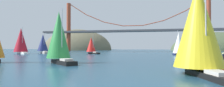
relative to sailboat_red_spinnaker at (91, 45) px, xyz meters
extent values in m
plane|color=navy|center=(14.03, -52.99, -3.83)|extent=(360.00, 360.00, 0.00)
ellipsoid|color=#4C5B3D|center=(74.03, 82.01, -3.83)|extent=(66.35, 44.00, 28.95)
ellipsoid|color=#6B664C|center=(-40.97, 82.01, -3.83)|extent=(63.60, 44.00, 37.67)
cylinder|color=#A34228|center=(-30.50, 42.01, 12.71)|extent=(2.80, 2.80, 33.08)
cylinder|color=#A34228|center=(58.57, 42.01, 12.71)|extent=(2.80, 2.80, 33.08)
cube|color=#47474C|center=(14.03, 42.01, 9.42)|extent=(125.07, 6.00, 1.20)
cylinder|color=#A34228|center=(-24.14, 42.01, 25.12)|extent=(13.00, 0.50, 8.66)
cylinder|color=#A34228|center=(-11.41, 42.01, 18.26)|extent=(12.92, 0.50, 5.95)
cylinder|color=#A34228|center=(1.31, 42.01, 14.14)|extent=(12.83, 0.50, 3.24)
cylinder|color=#A34228|center=(14.03, 42.01, 12.76)|extent=(12.72, 0.50, 0.50)
cylinder|color=#A34228|center=(26.76, 42.01, 14.14)|extent=(12.83, 0.50, 3.24)
cylinder|color=#A34228|center=(39.48, 42.01, 18.26)|extent=(12.92, 0.50, 5.95)
cylinder|color=#A34228|center=(52.21, 42.01, 25.12)|extent=(13.00, 0.50, 8.66)
cube|color=black|center=(1.56, -1.21, -3.51)|extent=(6.28, 5.38, 0.65)
cube|color=beige|center=(2.51, -1.94, -3.00)|extent=(2.45, 2.29, 0.36)
cylinder|color=#B2B2B7|center=(1.03, -0.80, 0.68)|extent=(0.14, 0.14, 7.71)
cone|color=red|center=(-0.13, 0.10, 0.26)|extent=(5.82, 5.82, 6.28)
cube|color=#191E4C|center=(35.04, -3.68, -3.55)|extent=(2.84, 6.54, 0.56)
cube|color=beige|center=(34.88, -2.55, -3.09)|extent=(1.77, 2.22, 0.36)
cylinder|color=#B2B2B7|center=(35.13, -4.31, 1.05)|extent=(0.14, 0.14, 8.63)
cone|color=white|center=(35.33, -5.68, 0.83)|extent=(4.78, 4.78, 7.59)
cube|color=white|center=(-27.12, -8.73, -3.52)|extent=(7.71, 5.96, 0.62)
cube|color=beige|center=(-25.93, -9.51, -3.03)|extent=(2.94, 2.64, 0.36)
cylinder|color=#B2B2B7|center=(-27.78, -8.30, 2.26)|extent=(0.14, 0.14, 10.94)
cone|color=#B21423|center=(-29.24, -7.35, 2.19)|extent=(7.90, 7.90, 10.19)
cube|color=black|center=(31.39, -56.53, -3.55)|extent=(3.68, 8.02, 0.56)
cube|color=beige|center=(31.71, -57.90, -3.09)|extent=(2.02, 2.76, 0.36)
cylinder|color=#B2B2B7|center=(31.21, -55.78, 1.98)|extent=(0.14, 0.14, 10.50)
cone|color=yellow|center=(30.82, -54.11, 1.91)|extent=(6.60, 6.60, 9.77)
cube|color=black|center=(10.04, -46.00, -3.47)|extent=(7.04, 6.60, 0.72)
cube|color=beige|center=(11.07, -46.92, -2.93)|extent=(2.85, 2.78, 0.36)
cylinder|color=#B2B2B7|center=(9.47, -45.50, 1.64)|extent=(0.14, 0.14, 9.51)
cone|color=green|center=(8.22, -44.38, 1.64)|extent=(6.34, 6.34, 8.92)
cube|color=#B7B2A8|center=(-22.15, -0.76, -3.42)|extent=(6.31, 5.60, 0.83)
cube|color=beige|center=(-21.22, -1.51, -2.82)|extent=(2.54, 2.44, 0.36)
cylinder|color=#B2B2B7|center=(-22.66, -0.35, 1.32)|extent=(0.14, 0.14, 8.65)
cone|color=navy|center=(-23.79, 0.56, 1.19)|extent=(6.74, 6.74, 7.79)
sphere|color=red|center=(35.11, -49.20, -3.53)|extent=(1.10, 1.10, 1.10)
cylinder|color=black|center=(35.11, -49.20, -2.48)|extent=(0.20, 0.20, 1.60)
sphere|color=#F2EA99|center=(35.11, -49.20, -1.56)|extent=(0.24, 0.24, 0.24)
camera|label=1|loc=(25.61, -76.91, -0.63)|focal=29.77mm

